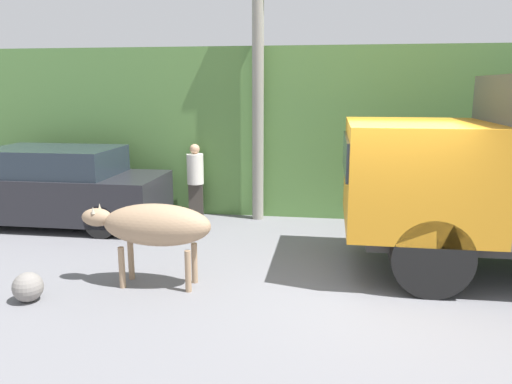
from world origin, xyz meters
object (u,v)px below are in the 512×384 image
at_px(pedestrian_on_hill, 195,178).
at_px(utility_pole, 258,84).
at_px(parked_suv, 52,188).
at_px(brown_cow, 154,226).
at_px(roadside_rock, 28,287).

xyz_separation_m(pedestrian_on_hill, utility_pole, (1.40, 0.09, 2.06)).
bearing_deg(parked_suv, utility_pole, 16.50).
relative_size(brown_cow, parked_suv, 0.41).
height_order(pedestrian_on_hill, roadside_rock, pedestrian_on_hill).
bearing_deg(pedestrian_on_hill, brown_cow, 85.95).
distance_m(brown_cow, roadside_rock, 1.89).
distance_m(pedestrian_on_hill, utility_pole, 2.49).
bearing_deg(roadside_rock, utility_pole, 62.74).
distance_m(utility_pole, roadside_rock, 6.10).
bearing_deg(brown_cow, parked_suv, 144.40).
relative_size(brown_cow, roadside_rock, 4.77).
xyz_separation_m(brown_cow, roadside_rock, (-1.55, -0.82, -0.71)).
relative_size(pedestrian_on_hill, roadside_rock, 4.05).
height_order(brown_cow, parked_suv, parked_suv).
relative_size(parked_suv, utility_pole, 0.84).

